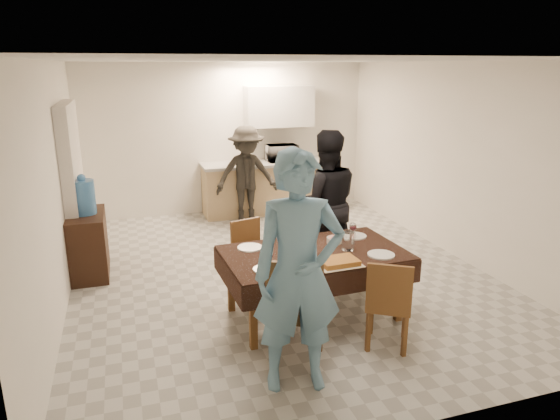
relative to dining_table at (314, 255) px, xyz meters
The scene contains 33 objects.
floor 1.37m from the dining_table, 89.96° to the left, with size 5.00×6.00×0.02m, color #B9B9B4.
ceiling 2.26m from the dining_table, 89.96° to the left, with size 5.00×6.00×0.02m, color white.
wall_back 4.24m from the dining_table, 89.99° to the left, with size 5.00×0.02×2.60m, color white.
wall_front 1.91m from the dining_table, 89.98° to the right, with size 5.00×0.02×2.60m, color white.
wall_left 2.84m from the dining_table, 154.47° to the left, with size 0.02×6.00×2.60m, color white.
wall_right 2.84m from the dining_table, 25.52° to the left, with size 0.02×6.00×2.60m, color white.
stub_partition 3.42m from the dining_table, 135.30° to the left, with size 0.15×1.40×2.10m, color silver.
kitchen_base_cabinet 3.93m from the dining_table, 81.18° to the left, with size 2.20×0.60×0.86m, color tan.
kitchen_worktop 3.93m from the dining_table, 81.18° to the left, with size 2.24×0.64×0.05m, color #9D9D99.
upper_cabinet 4.28m from the dining_table, 77.35° to the left, with size 1.20×0.34×0.70m, color silver.
dining_table is the anchor object (origin of this frame).
chair_near_left 0.96m from the dining_table, 117.96° to the right, with size 0.63×0.65×0.56m.
chair_near_right 0.96m from the dining_table, 61.64° to the right, with size 0.55×0.58×0.48m.
chair_far_left 0.83m from the dining_table, 123.86° to the left, with size 0.47×0.48×0.45m.
chair_far_right 0.80m from the dining_table, 55.62° to the left, with size 0.47×0.47×0.53m.
console 2.96m from the dining_table, 140.68° to the left, with size 0.43×0.86×0.79m, color black.
water_jug 2.96m from the dining_table, 140.68° to the left, with size 0.28×0.28×0.42m, color #4587D1.
wine_bottle 0.19m from the dining_table, 135.00° to the left, with size 0.07×0.07×0.29m, color black, non-canonical shape.
water_pitcher 0.38m from the dining_table, ahead, with size 0.12×0.12×0.19m, color white.
savoury_tart 0.40m from the dining_table, 75.26° to the right, with size 0.42×0.32×0.05m, color #B88036.
salad_bowl 0.36m from the dining_table, 30.96° to the left, with size 0.16×0.16×0.06m, color white.
mushroom_dish 0.29m from the dining_table, 100.12° to the left, with size 0.20×0.20×0.03m, color white.
wine_glass_a 0.62m from the dining_table, 155.56° to the right, with size 0.08×0.08×0.18m, color white, non-canonical shape.
wine_glass_b 0.62m from the dining_table, 24.44° to the left, with size 0.08×0.08×0.18m, color white, non-canonical shape.
wine_glass_c 0.38m from the dining_table, 123.69° to the left, with size 0.08×0.08×0.19m, color white, non-canonical shape.
plate_near_left 0.67m from the dining_table, 153.43° to the right, with size 0.24×0.24×0.01m, color white.
plate_near_right 0.67m from the dining_table, 26.57° to the right, with size 0.27×0.27×0.02m, color white.
plate_far_left 0.67m from the dining_table, 153.43° to the left, with size 0.26×0.26×0.02m, color white.
plate_far_right 0.67m from the dining_table, 26.57° to the left, with size 0.26×0.26×0.02m, color white.
microwave 4.00m from the dining_table, 76.86° to the left, with size 0.53×0.36×0.29m, color silver.
person_near 1.22m from the dining_table, 117.65° to the right, with size 0.72×0.47×1.97m, color #6496B7.
person_far 1.21m from the dining_table, 62.35° to the left, with size 0.88×0.69×1.81m, color black.
person_kitchen 3.43m from the dining_table, 87.60° to the left, with size 1.04×0.60×1.61m, color black.
Camera 1 is at (-1.78, -5.63, 2.55)m, focal length 32.00 mm.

